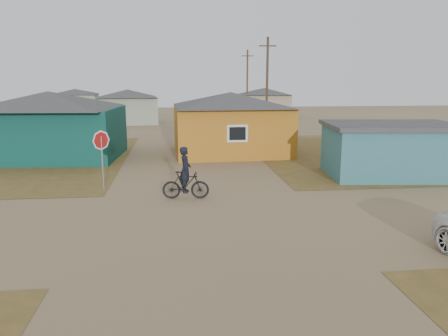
# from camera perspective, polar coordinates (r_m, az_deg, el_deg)

# --- Properties ---
(ground) EXTENTS (120.00, 120.00, 0.00)m
(ground) POSITION_cam_1_polar(r_m,az_deg,el_deg) (14.47, -1.98, -7.52)
(ground) COLOR #8E7552
(grass_ne) EXTENTS (20.00, 18.00, 0.00)m
(grass_ne) POSITION_cam_1_polar(r_m,az_deg,el_deg) (30.94, 22.78, 1.91)
(grass_ne) COLOR brown
(grass_ne) RESTS_ON ground
(house_teal) EXTENTS (8.93, 7.08, 4.00)m
(house_teal) POSITION_cam_1_polar(r_m,az_deg,el_deg) (28.27, -21.78, 5.35)
(house_teal) COLOR #0A3833
(house_teal) RESTS_ON ground
(house_yellow) EXTENTS (7.72, 6.76, 3.90)m
(house_yellow) POSITION_cam_1_polar(r_m,az_deg,el_deg) (27.99, 0.89, 6.01)
(house_yellow) COLOR #B16F1B
(house_yellow) RESTS_ON ground
(shed_turquoise) EXTENTS (6.71, 4.93, 2.60)m
(shed_turquoise) POSITION_cam_1_polar(r_m,az_deg,el_deg) (22.98, 20.99, 2.26)
(shed_turquoise) COLOR #37717A
(shed_turquoise) RESTS_ON ground
(house_pale_west) EXTENTS (7.04, 6.15, 3.60)m
(house_pale_west) POSITION_cam_1_polar(r_m,az_deg,el_deg) (47.98, -12.44, 7.92)
(house_pale_west) COLOR gray
(house_pale_west) RESTS_ON ground
(house_beige_east) EXTENTS (6.95, 6.05, 3.60)m
(house_beige_east) POSITION_cam_1_polar(r_m,az_deg,el_deg) (54.83, 5.29, 8.57)
(house_beige_east) COLOR gray
(house_beige_east) RESTS_ON ground
(house_pale_north) EXTENTS (6.28, 5.81, 3.40)m
(house_pale_north) POSITION_cam_1_polar(r_m,az_deg,el_deg) (61.10, -18.83, 8.22)
(house_pale_north) COLOR gray
(house_pale_north) RESTS_ON ground
(utility_pole_near) EXTENTS (1.40, 0.20, 8.00)m
(utility_pole_near) POSITION_cam_1_polar(r_m,az_deg,el_deg) (36.42, 5.64, 10.63)
(utility_pole_near) COLOR #433328
(utility_pole_near) RESTS_ON ground
(utility_pole_far) EXTENTS (1.40, 0.20, 8.00)m
(utility_pole_far) POSITION_cam_1_polar(r_m,az_deg,el_deg) (52.34, 3.05, 10.96)
(utility_pole_far) COLOR #433328
(utility_pole_far) RESTS_ON ground
(stop_sign) EXTENTS (0.80, 0.37, 2.61)m
(stop_sign) POSITION_cam_1_polar(r_m,az_deg,el_deg) (19.20, -15.71, 2.69)
(stop_sign) COLOR gray
(stop_sign) RESTS_ON ground
(cyclist) EXTENTS (1.91, 0.71, 2.11)m
(cyclist) POSITION_cam_1_polar(r_m,az_deg,el_deg) (17.47, -5.04, -1.57)
(cyclist) COLOR black
(cyclist) RESTS_ON ground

